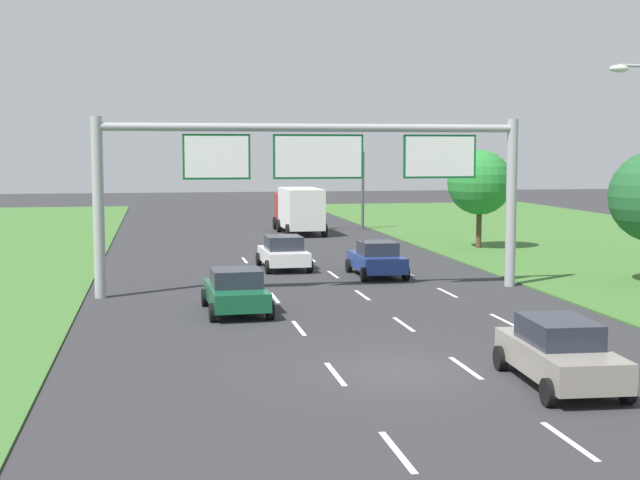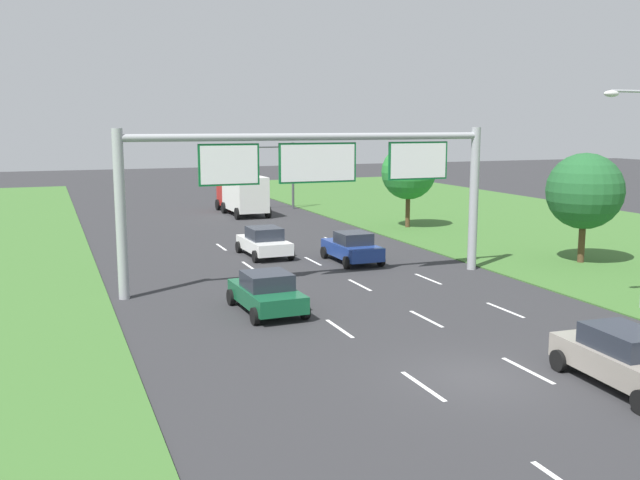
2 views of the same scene
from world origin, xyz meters
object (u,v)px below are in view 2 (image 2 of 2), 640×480
car_mid_lane (626,358)px  traffic_light_mast (271,164)px  roadside_tree_mid (585,191)px  car_far_ahead (264,242)px  car_lead_silver (267,292)px  sign_gantry (319,174)px  roadside_tree_far (408,172)px  car_near_red (352,247)px  box_truck (242,193)px

car_mid_lane → traffic_light_mast: size_ratio=0.81×
traffic_light_mast → roadside_tree_mid: bearing=-73.7°
car_far_ahead → traffic_light_mast: traffic_light_mast is taller
car_lead_silver → car_far_ahead: (3.26, 11.20, 0.02)m
car_lead_silver → car_far_ahead: 11.67m
car_lead_silver → traffic_light_mast: bearing=70.5°
sign_gantry → roadside_tree_far: bearing=49.1°
sign_gantry → car_lead_silver: bearing=-132.1°
sign_gantry → traffic_light_mast: (6.17, 27.10, -1.08)m
car_near_red → roadside_tree_far: 13.51m
sign_gantry → roadside_tree_mid: size_ratio=3.02×
car_near_red → roadside_tree_mid: 12.23m
roadside_tree_mid → roadside_tree_far: bearing=99.4°
car_lead_silver → traffic_light_mast: (9.89, 31.22, 3.09)m
car_lead_silver → traffic_light_mast: 32.89m
sign_gantry → roadside_tree_far: size_ratio=3.01×
car_mid_lane → box_truck: (-0.02, 40.47, 0.88)m
car_near_red → box_truck: 21.42m
car_near_red → roadside_tree_far: roadside_tree_far is taller
box_truck → roadside_tree_far: size_ratio=1.32×
roadside_tree_mid → roadside_tree_far: roadside_tree_far is taller
car_far_ahead → traffic_light_mast: 21.30m
car_near_red → roadside_tree_mid: roadside_tree_mid is taller
roadside_tree_mid → roadside_tree_far: size_ratio=1.00×
traffic_light_mast → car_far_ahead: bearing=-108.3°
car_near_red → sign_gantry: size_ratio=0.24×
box_truck → roadside_tree_far: 14.56m
car_mid_lane → roadside_tree_mid: size_ratio=0.79×
roadside_tree_mid → car_near_red: bearing=157.5°
car_far_ahead → roadside_tree_mid: size_ratio=0.75×
box_truck → roadside_tree_mid: roadside_tree_mid is taller
traffic_light_mast → car_mid_lane: bearing=-94.1°
car_lead_silver → sign_gantry: bearing=45.9°
car_near_red → roadside_tree_mid: size_ratio=0.72×
roadside_tree_mid → car_mid_lane: bearing=-127.5°
car_far_ahead → box_truck: (3.61, 18.11, 0.90)m
box_truck → roadside_tree_far: (8.77, -11.42, 2.15)m
car_lead_silver → traffic_light_mast: traffic_light_mast is taller
box_truck → traffic_light_mast: 4.18m
car_lead_silver → roadside_tree_far: bearing=46.9°
sign_gantry → car_near_red: bearing=48.7°
car_lead_silver → car_far_ahead: size_ratio=1.00×
car_far_ahead → traffic_light_mast: size_ratio=0.76×
car_far_ahead → sign_gantry: sign_gantry is taller
car_near_red → roadside_tree_far: (8.58, 9.98, 3.06)m
car_near_red → roadside_tree_mid: bearing=-22.9°
car_near_red → car_lead_silver: 10.61m
car_mid_lane → car_near_red: bearing=92.7°
car_near_red → roadside_tree_far: size_ratio=0.72×
sign_gantry → roadside_tree_mid: sign_gantry is taller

